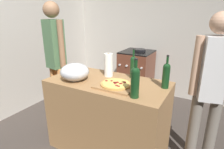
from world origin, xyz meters
TOP-DOWN VIEW (x-y plane):
  - ground_plane at (0.00, 1.32)m, footprint 3.87×3.23m
  - kitchen_wall_rear at (0.00, 2.68)m, footprint 3.87×0.10m
  - kitchen_wall_left at (-1.69, 1.32)m, footprint 0.10×3.23m
  - counter at (0.12, 0.71)m, footprint 1.33×0.67m
  - cutting_board at (0.27, 0.62)m, footprint 0.40×0.32m
  - pizza at (0.27, 0.62)m, footprint 0.31×0.31m
  - mixing_bowl at (-0.22, 0.57)m, footprint 0.32×0.32m
  - paper_towel_roll at (0.04, 0.88)m, footprint 0.10×0.10m
  - wine_bottle_green at (0.54, 0.49)m, footprint 0.08×0.08m
  - wine_bottle_clear at (0.72, 0.84)m, footprint 0.07×0.07m
  - wine_bottle_dark at (0.32, 0.96)m, footprint 0.07×0.07m
  - stove at (-0.16, 2.28)m, footprint 0.56×0.62m
  - person_in_stripes at (-0.81, 0.88)m, footprint 0.38×0.24m
  - person_in_red at (1.12, 0.95)m, footprint 0.37×0.24m

SIDE VIEW (x-z plane):
  - ground_plane at x=0.00m, z-range -0.02..0.00m
  - counter at x=0.12m, z-range 0.00..0.88m
  - stove at x=-0.16m, z-range -0.02..0.93m
  - cutting_board at x=0.27m, z-range 0.88..0.90m
  - pizza at x=0.27m, z-range 0.90..0.93m
  - person_in_red at x=1.12m, z-range 0.12..1.74m
  - mixing_bowl at x=-0.22m, z-range 0.88..1.08m
  - person_in_stripes at x=-0.81m, z-range 0.14..1.89m
  - paper_towel_roll at x=0.04m, z-range 0.88..1.16m
  - wine_bottle_dark at x=0.32m, z-range 0.85..1.20m
  - wine_bottle_clear at x=0.72m, z-range 0.86..1.19m
  - wine_bottle_green at x=0.54m, z-range 0.86..1.22m
  - kitchen_wall_rear at x=0.00m, z-range 0.00..2.60m
  - kitchen_wall_left at x=-1.69m, z-range 0.00..2.60m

